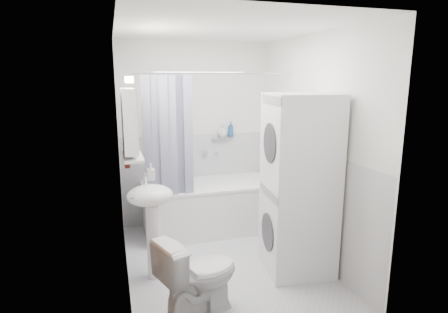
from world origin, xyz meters
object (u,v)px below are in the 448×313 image
object	(u,v)px
bathtub	(208,204)
washer_dryer	(299,185)
toilet	(199,275)
sink	(151,210)

from	to	relation	value
bathtub	washer_dryer	bearing A→B (deg)	-63.94
washer_dryer	toilet	bearing A→B (deg)	-151.87
sink	washer_dryer	distance (m)	1.47
sink	toilet	size ratio (longest dim) A/B	1.49
washer_dryer	toilet	size ratio (longest dim) A/B	2.57
sink	washer_dryer	world-z (taller)	washer_dryer
sink	toilet	world-z (taller)	sink
bathtub	toilet	distance (m)	1.77
bathtub	toilet	world-z (taller)	toilet
sink	washer_dryer	xyz separation A→B (m)	(1.43, -0.25, 0.20)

